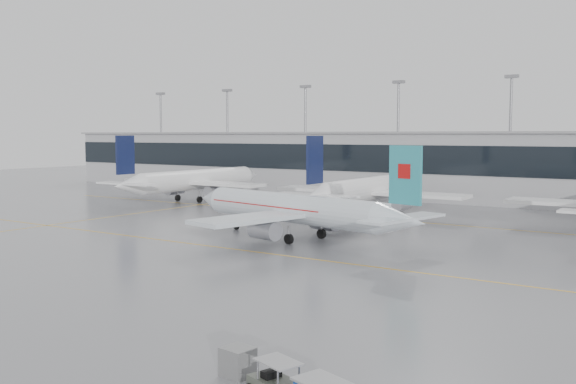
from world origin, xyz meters
The scene contains 12 objects.
ground centered at (0.00, 0.00, 0.00)m, with size 320.00×320.00×0.00m, color gray.
taxi_line_main centered at (0.00, 0.00, 0.01)m, with size 120.00×0.25×0.01m, color gold.
taxi_line_north centered at (0.00, 30.00, 0.01)m, with size 120.00×0.25×0.01m, color gold.
taxi_line_cross centered at (-30.00, 15.00, 0.01)m, with size 0.25×60.00×0.01m, color gold.
terminal centered at (0.00, 62.00, 6.00)m, with size 180.00×15.00×12.00m, color #A1A1A4.
terminal_glass centered at (0.00, 54.45, 7.50)m, with size 180.00×0.20×5.00m, color black.
terminal_roof centered at (0.00, 62.00, 12.20)m, with size 182.00×16.00×0.40m, color gray.
light_masts centered at (0.00, 68.00, 13.34)m, with size 156.40×1.00×22.60m.
air_canada_jet centered at (3.62, 8.61, 3.41)m, with size 34.80×27.83×10.83m.
parked_jet_b centered at (-35.00, 33.69, 3.71)m, with size 29.64×36.96×11.72m.
parked_jet_c centered at (0.00, 33.69, 3.71)m, with size 29.64×36.96×11.72m.
gse_unit centered at (23.42, -27.34, 0.72)m, with size 1.43×1.33×1.43m, color slate.
Camera 1 is at (42.56, -51.42, 11.86)m, focal length 40.00 mm.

